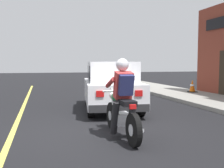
% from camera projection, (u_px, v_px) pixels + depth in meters
% --- Properties ---
extents(ground_plane, '(80.00, 80.00, 0.00)m').
position_uv_depth(ground_plane, '(95.00, 130.00, 5.96)').
color(ground_plane, black).
extents(sidewalk_curb, '(2.60, 22.00, 0.14)m').
position_uv_depth(sidewalk_curb, '(214.00, 101.00, 10.22)').
color(sidewalk_curb, gray).
rests_on(sidewalk_curb, ground).
extents(lane_stripe, '(0.12, 19.80, 0.01)m').
position_uv_depth(lane_stripe, '(22.00, 111.00, 8.38)').
color(lane_stripe, '#D1C64C').
rests_on(lane_stripe, ground).
extents(motorcycle_with_rider, '(0.56, 2.02, 1.62)m').
position_uv_depth(motorcycle_with_rider, '(122.00, 104.00, 5.37)').
color(motorcycle_with_rider, black).
rests_on(motorcycle_with_rider, ground).
extents(car_hatchback, '(2.12, 3.96, 1.57)m').
position_uv_depth(car_hatchback, '(111.00, 87.00, 8.56)').
color(car_hatchback, black).
rests_on(car_hatchback, ground).
extents(traffic_cone, '(0.36, 0.36, 0.60)m').
position_uv_depth(traffic_cone, '(192.00, 86.00, 12.68)').
color(traffic_cone, black).
rests_on(traffic_cone, sidewalk_curb).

